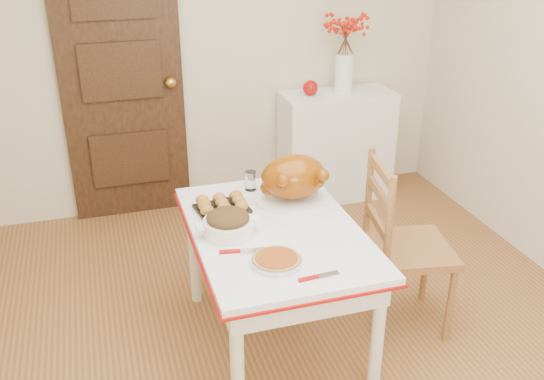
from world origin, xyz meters
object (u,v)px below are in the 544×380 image
object	(u,v)px
sideboard	(336,146)
kitchen_table	(275,288)
pumpkin_pie	(277,260)
turkey_platter	(293,179)
chair_oak	(409,245)

from	to	relation	value
sideboard	kitchen_table	bearing A→B (deg)	-121.81
kitchen_table	pumpkin_pie	xyz separation A→B (m)	(-0.09, -0.32, 0.38)
kitchen_table	turkey_platter	size ratio (longest dim) A/B	2.96
turkey_platter	pumpkin_pie	distance (m)	0.64
sideboard	turkey_platter	xyz separation A→B (m)	(-0.83, -1.37, 0.41)
chair_oak	pumpkin_pie	distance (m)	0.92
pumpkin_pie	kitchen_table	bearing A→B (deg)	73.87
sideboard	chair_oak	distance (m)	1.66
sideboard	turkey_platter	bearing A→B (deg)	-121.08
sideboard	kitchen_table	xyz separation A→B (m)	(-1.00, -1.62, -0.07)
chair_oak	pumpkin_pie	size ratio (longest dim) A/B	4.47
turkey_platter	pumpkin_pie	bearing A→B (deg)	-100.80
kitchen_table	pumpkin_pie	size ratio (longest dim) A/B	5.38
kitchen_table	turkey_platter	xyz separation A→B (m)	(0.18, 0.25, 0.48)
sideboard	chair_oak	xyz separation A→B (m)	(-0.26, -1.64, 0.07)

